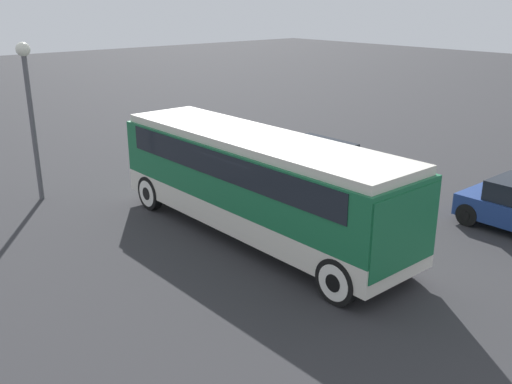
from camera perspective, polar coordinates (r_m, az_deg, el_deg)
ground_plane at (r=16.19m, az=-0.00°, el=-4.39°), size 120.00×120.00×0.00m
tour_bus at (r=15.51m, az=0.23°, el=1.49°), size 9.77×2.54×2.91m
parked_car_near at (r=20.88m, az=6.53°, el=2.99°), size 4.75×1.86×1.47m
lamp_post at (r=19.62m, az=-21.74°, el=8.78°), size 0.44×0.44×5.11m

